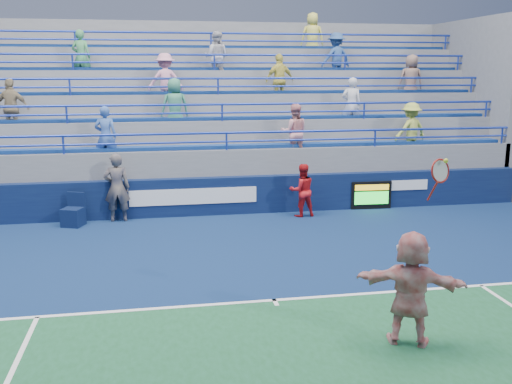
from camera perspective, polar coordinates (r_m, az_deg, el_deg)
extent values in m
plane|color=#333538|center=(10.54, 1.84, -10.87)|extent=(120.00, 120.00, 0.00)
cube|color=navy|center=(12.56, -0.25, -6.98)|extent=(18.00, 8.40, 0.02)
cube|color=white|center=(10.53, 1.84, -10.76)|extent=(11.00, 0.10, 0.01)
cube|color=white|center=(10.44, 1.96, -10.97)|extent=(0.08, 0.30, 0.01)
cube|color=#0B153D|center=(16.51, -2.81, -0.37)|extent=(18.00, 0.30, 1.10)
cube|color=white|center=(16.25, -6.24, -0.45)|extent=(3.60, 0.02, 0.45)
cube|color=white|center=(17.74, 14.15, 0.65)|extent=(1.80, 0.02, 0.30)
cube|color=slate|center=(19.38, -3.94, 1.49)|extent=(18.00, 5.60, 1.10)
cube|color=slate|center=(19.31, -3.95, 2.59)|extent=(18.00, 5.60, 1.85)
cube|color=navy|center=(16.86, -3.12, 4.55)|extent=(17.40, 0.45, 0.10)
cylinder|color=#1F38AA|center=(16.41, -2.97, 5.93)|extent=(18.00, 0.07, 0.07)
cube|color=slate|center=(19.75, -4.13, 3.89)|extent=(18.00, 4.60, 2.60)
cube|color=navy|center=(17.77, -3.55, 7.37)|extent=(17.40, 0.45, 0.10)
cylinder|color=#1F38AA|center=(17.34, -3.42, 8.74)|extent=(18.00, 0.07, 0.07)
cube|color=slate|center=(20.19, -4.29, 5.15)|extent=(18.00, 3.60, 3.35)
cube|color=navy|center=(18.71, -3.94, 9.90)|extent=(17.40, 0.45, 0.10)
cylinder|color=#1F38AA|center=(18.30, -3.83, 11.27)|extent=(18.00, 0.07, 0.07)
cube|color=slate|center=(20.64, -4.45, 6.34)|extent=(18.00, 2.60, 4.10)
cube|color=navy|center=(19.69, -4.30, 12.19)|extent=(17.40, 0.45, 0.10)
cylinder|color=#1F38AA|center=(19.30, -4.20, 13.53)|extent=(18.00, 0.07, 0.07)
cube|color=slate|center=(21.11, -4.61, 7.49)|extent=(18.00, 1.60, 4.85)
cube|color=navy|center=(20.70, -4.63, 14.26)|extent=(17.40, 0.45, 0.10)
cylinder|color=#1F38AA|center=(20.33, -4.54, 15.57)|extent=(18.00, 0.07, 0.07)
imported|color=#395FAC|center=(16.75, -14.79, 5.43)|extent=(0.68, 0.50, 1.70)
imported|color=silver|center=(18.70, 9.51, 8.63)|extent=(0.70, 0.55, 1.70)
imported|color=#EBE55B|center=(21.41, 5.66, 15.19)|extent=(0.90, 0.66, 1.70)
imported|color=pink|center=(17.19, 3.84, 5.97)|extent=(0.91, 0.76, 1.70)
imported|color=pink|center=(18.60, -9.04, 10.94)|extent=(1.15, 0.72, 1.70)
imported|color=#B7C44C|center=(18.44, 15.20, 5.99)|extent=(1.22, 0.89, 1.70)
imported|color=#315593|center=(20.59, 8.01, 13.16)|extent=(1.21, 0.86, 1.70)
imported|color=#978664|center=(18.08, -23.23, 7.71)|extent=(1.05, 0.58, 1.70)
imported|color=#8A6A5C|center=(20.53, 15.22, 10.77)|extent=(0.91, 0.67, 1.70)
imported|color=#E3D558|center=(19.04, 2.38, 11.10)|extent=(1.07, 0.64, 1.70)
imported|color=silver|center=(19.71, -3.98, 13.30)|extent=(0.98, 0.86, 1.70)
imported|color=#3D8768|center=(17.63, -8.11, 8.47)|extent=(0.90, 0.66, 1.70)
imported|color=#44965A|center=(19.72, -17.08, 12.81)|extent=(0.71, 0.56, 1.70)
cube|color=black|center=(17.46, 11.41, -0.32)|extent=(1.23, 0.18, 0.85)
cube|color=gold|center=(17.33, 11.54, 0.45)|extent=(1.05, 0.02, 0.17)
cube|color=#19E533|center=(17.40, 11.49, -0.58)|extent=(1.05, 0.02, 0.38)
cube|color=#0C1A3D|center=(16.03, -17.82, -2.42)|extent=(0.65, 0.65, 0.50)
cube|color=#0C1A3D|center=(16.14, -17.82, -0.68)|extent=(0.49, 0.23, 0.39)
imported|color=white|center=(9.01, 15.21, -9.28)|extent=(1.73, 1.17, 1.79)
torus|color=maroon|center=(8.69, 17.94, 2.02)|extent=(0.37, 0.21, 0.36)
cylinder|color=maroon|center=(8.70, 17.24, 0.08)|extent=(0.08, 0.20, 0.32)
sphere|color=yellow|center=(8.65, 18.46, 2.98)|extent=(0.07, 0.07, 0.07)
imported|color=#151C3B|center=(16.06, -13.73, 0.42)|extent=(0.70, 0.46, 1.91)
imported|color=red|center=(16.23, 4.62, 0.16)|extent=(0.79, 0.64, 1.52)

